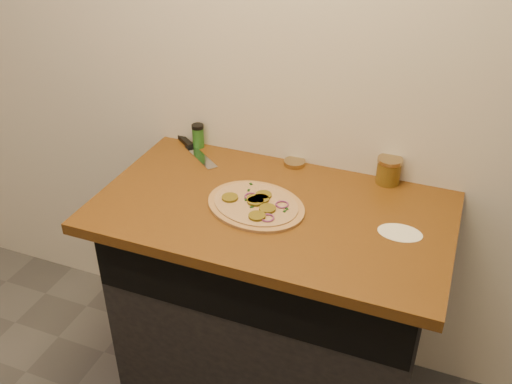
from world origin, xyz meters
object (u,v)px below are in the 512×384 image
at_px(pizza, 256,205).
at_px(chefs_knife, 192,148).
at_px(spice_shaker, 198,136).
at_px(salsa_jar, 389,170).

xyz_separation_m(pizza, chefs_knife, (-0.39, 0.29, -0.00)).
bearing_deg(spice_shaker, pizza, -40.83).
distance_m(salsa_jar, spice_shaker, 0.76).
xyz_separation_m(chefs_knife, spice_shaker, (0.01, 0.03, 0.04)).
bearing_deg(spice_shaker, chefs_knife, -111.97).
bearing_deg(pizza, salsa_jar, 40.42).
xyz_separation_m(chefs_knife, salsa_jar, (0.77, 0.03, 0.04)).
distance_m(chefs_knife, salsa_jar, 0.77).
bearing_deg(chefs_knife, salsa_jar, 2.36).
distance_m(pizza, salsa_jar, 0.50).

